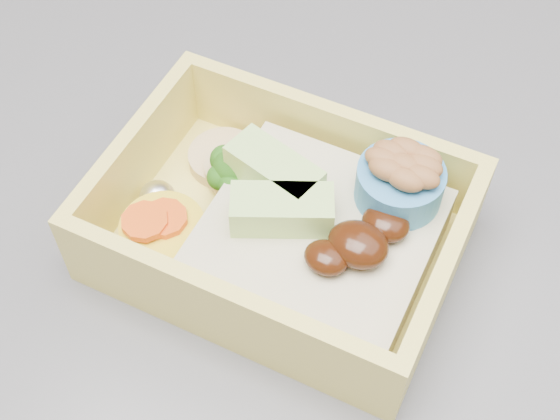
% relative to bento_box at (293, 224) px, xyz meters
% --- Properties ---
extents(bento_box, '(0.18, 0.13, 0.06)m').
position_rel_bento_box_xyz_m(bento_box, '(0.00, 0.00, 0.00)').
color(bento_box, '#E9D660').
rests_on(bento_box, island).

